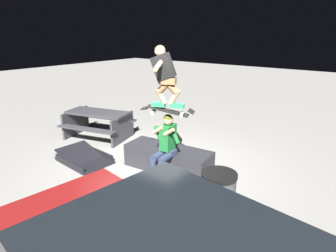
# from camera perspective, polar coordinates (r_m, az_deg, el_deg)

# --- Properties ---
(ground_plane) EXTENTS (40.00, 40.00, 0.00)m
(ground_plane) POSITION_cam_1_polar(r_m,az_deg,el_deg) (6.29, -1.94, -8.50)
(ground_plane) COLOR gray
(ledge_box_main) EXTENTS (1.93, 0.87, 0.49)m
(ledge_box_main) POSITION_cam_1_polar(r_m,az_deg,el_deg) (6.19, 0.01, -6.48)
(ledge_box_main) COLOR #28282D
(ledge_box_main) RESTS_ON ground
(person_sitting_on_ledge) EXTENTS (0.60, 0.77, 1.32)m
(person_sitting_on_ledge) POSITION_cam_1_polar(r_m,az_deg,el_deg) (5.60, -0.57, -3.71)
(person_sitting_on_ledge) COLOR #2D3856
(person_sitting_on_ledge) RESTS_ON ground
(skateboard) EXTENTS (1.02, 0.58, 0.17)m
(skateboard) POSITION_cam_1_polar(r_m,az_deg,el_deg) (5.41, -0.05, 3.02)
(skateboard) COLOR black
(skater_airborne) EXTENTS (0.63, 0.85, 1.12)m
(skater_airborne) POSITION_cam_1_polar(r_m,az_deg,el_deg) (5.29, -0.66, 10.26)
(skater_airborne) COLOR #2D9E66
(kicker_ramp) EXTENTS (1.28, 0.89, 0.35)m
(kicker_ramp) POSITION_cam_1_polar(r_m,az_deg,el_deg) (6.88, -16.23, -6.32)
(kicker_ramp) COLOR black
(kicker_ramp) RESTS_ON ground
(picnic_table_back) EXTENTS (2.00, 1.76, 0.75)m
(picnic_table_back) POSITION_cam_1_polar(r_m,az_deg,el_deg) (8.17, -13.69, 1.08)
(picnic_table_back) COLOR #38383D
(picnic_table_back) RESTS_ON ground
(trash_bin) EXTENTS (0.53, 0.53, 0.85)m
(trash_bin) POSITION_cam_1_polar(r_m,az_deg,el_deg) (4.54, 9.88, -13.93)
(trash_bin) COLOR #47474C
(trash_bin) RESTS_ON ground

